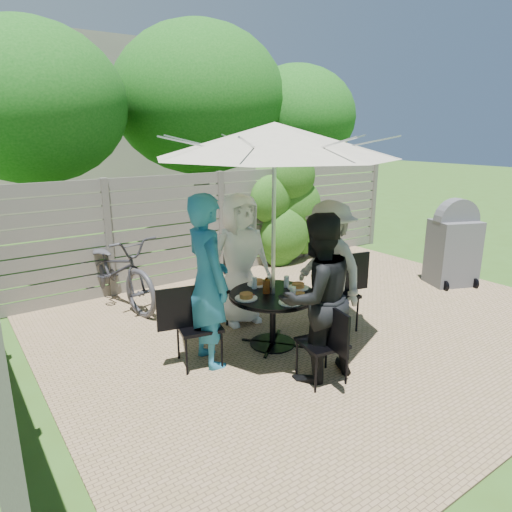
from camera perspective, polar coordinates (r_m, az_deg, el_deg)
backyard_envelope at (r=14.73m, az=-19.56°, el=14.88°), size 60.00×60.00×5.00m
patio_table at (r=5.46m, az=2.11°, el=-6.68°), size 1.12×1.12×0.67m
umbrella at (r=5.06m, az=2.34°, el=14.25°), size 2.93×2.93×2.61m
chair_back at (r=6.31m, az=-2.56°, el=-5.23°), size 0.57×0.76×1.00m
person_back at (r=6.01m, az=-2.04°, el=-0.45°), size 0.91×0.64×1.76m
chair_left at (r=5.14m, az=-7.26°, el=-10.58°), size 0.71×0.54×0.94m
person_left at (r=4.93m, az=-6.06°, el=-3.20°), size 0.52×0.74×1.91m
chair_front at (r=4.83m, az=8.29°, el=-12.58°), size 0.49×0.67×0.88m
person_front at (r=4.68m, az=7.57°, el=-5.26°), size 0.92×0.74×1.76m
chair_right at (r=6.06m, az=9.94°, el=-6.34°), size 0.76×0.58×1.01m
person_right at (r=5.79m, az=9.14°, el=-1.52°), size 0.74×1.16×1.71m
plate_back at (r=5.67m, az=0.21°, el=-3.37°), size 0.26×0.26×0.06m
plate_left at (r=5.21m, az=-1.24°, el=-5.10°), size 0.26×0.26×0.06m
plate_front at (r=5.10m, az=4.29°, el=-5.61°), size 0.26×0.26×0.06m
plate_right at (r=5.57m, az=5.29°, el=-3.79°), size 0.26×0.26×0.06m
plate_extra at (r=5.24m, az=5.56°, el=-5.05°), size 0.24×0.24×0.06m
glass_back at (r=5.53m, az=-0.21°, el=-3.38°), size 0.07×0.07×0.14m
glass_front at (r=5.22m, az=4.64°, el=-4.59°), size 0.07×0.07×0.14m
glass_right at (r=5.58m, az=3.83°, el=-3.22°), size 0.07×0.07×0.14m
syrup_jug at (r=5.37m, az=1.32°, el=-3.83°), size 0.09×0.09×0.16m
coffee_cup at (r=5.60m, az=1.82°, el=-3.26°), size 0.08×0.08×0.12m
bicycle at (r=7.02m, az=-17.20°, el=-1.66°), size 1.11×2.17×1.09m
bbq_grill at (r=8.25m, az=23.44°, el=1.11°), size 0.87×0.78×1.47m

